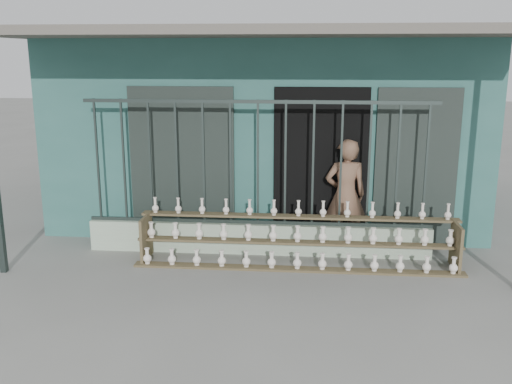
{
  "coord_description": "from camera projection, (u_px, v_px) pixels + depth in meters",
  "views": [
    {
      "loc": [
        0.67,
        -6.65,
        2.87
      ],
      "look_at": [
        0.0,
        1.0,
        1.0
      ],
      "focal_mm": 40.0,
      "sensor_mm": 36.0,
      "label": 1
    }
  ],
  "objects": [
    {
      "name": "workshop_building",
      "position": [
        271.0,
        121.0,
        10.89
      ],
      "size": [
        7.4,
        6.6,
        3.21
      ],
      "color": "#2C5E58",
      "rests_on": "ground"
    },
    {
      "name": "security_fence",
      "position": [
        258.0,
        163.0,
        8.11
      ],
      "size": [
        5.0,
        0.04,
        1.8
      ],
      "color": "#283330",
      "rests_on": "parapet_wall"
    },
    {
      "name": "parapet_wall",
      "position": [
        258.0,
        238.0,
        8.38
      ],
      "size": [
        5.0,
        0.2,
        0.45
      ],
      "primitive_type": "cube",
      "color": "#AAC1A5",
      "rests_on": "ground"
    },
    {
      "name": "ground",
      "position": [
        249.0,
        288.0,
        7.17
      ],
      "size": [
        60.0,
        60.0,
        0.0
      ],
      "primitive_type": "plane",
      "color": "slate"
    },
    {
      "name": "elderly_woman",
      "position": [
        345.0,
        195.0,
        8.4
      ],
      "size": [
        0.67,
        0.5,
        1.67
      ],
      "primitive_type": "imported",
      "rotation": [
        0.0,
        0.0,
        3.31
      ],
      "color": "brown",
      "rests_on": "ground"
    },
    {
      "name": "shelf_rack",
      "position": [
        298.0,
        239.0,
        7.9
      ],
      "size": [
        4.5,
        0.68,
        0.85
      ],
      "color": "brown",
      "rests_on": "ground"
    }
  ]
}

